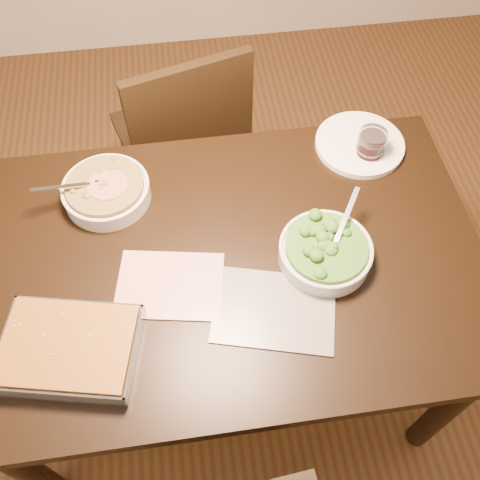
# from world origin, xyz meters

# --- Properties ---
(ground) EXTENTS (4.00, 4.00, 0.00)m
(ground) POSITION_xyz_m (0.00, 0.00, 0.00)
(ground) COLOR #472714
(ground) RESTS_ON ground
(table) EXTENTS (1.40, 0.90, 0.75)m
(table) POSITION_xyz_m (0.00, 0.00, 0.65)
(table) COLOR black
(table) RESTS_ON ground
(magazine_a) EXTENTS (0.30, 0.24, 0.01)m
(magazine_a) POSITION_xyz_m (-0.15, -0.06, 0.75)
(magazine_a) COLOR #B53342
(magazine_a) RESTS_ON table
(magazine_b) EXTENTS (0.35, 0.29, 0.01)m
(magazine_b) POSITION_xyz_m (0.10, -0.17, 0.75)
(magazine_b) COLOR #28272E
(magazine_b) RESTS_ON table
(coaster) EXTENTS (0.11, 0.11, 0.00)m
(coaster) POSITION_xyz_m (0.48, 0.30, 0.75)
(coaster) COLOR white
(coaster) RESTS_ON table
(stew_bowl) EXTENTS (0.27, 0.25, 0.09)m
(stew_bowl) POSITION_xyz_m (-0.31, 0.25, 0.78)
(stew_bowl) COLOR silver
(stew_bowl) RESTS_ON table
(broccoli_bowl) EXTENTS (0.25, 0.26, 0.09)m
(broccoli_bowl) POSITION_xyz_m (0.26, -0.04, 0.78)
(broccoli_bowl) COLOR silver
(broccoli_bowl) RESTS_ON table
(baking_dish) EXTENTS (0.36, 0.30, 0.06)m
(baking_dish) POSITION_xyz_m (-0.39, -0.21, 0.78)
(baking_dish) COLOR silver
(baking_dish) RESTS_ON table
(wine_tumbler) EXTENTS (0.08, 0.08, 0.09)m
(wine_tumbler) POSITION_xyz_m (0.48, 0.30, 0.80)
(wine_tumbler) COLOR black
(wine_tumbler) RESTS_ON coaster
(dinner_plate) EXTENTS (0.27, 0.27, 0.02)m
(dinner_plate) POSITION_xyz_m (0.46, 0.35, 0.76)
(dinner_plate) COLOR white
(dinner_plate) RESTS_ON table
(chair_far) EXTENTS (0.53, 0.53, 0.92)m
(chair_far) POSITION_xyz_m (-0.07, 0.70, 0.51)
(chair_far) COLOR black
(chair_far) RESTS_ON ground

